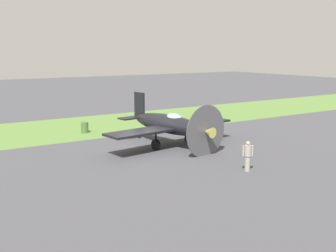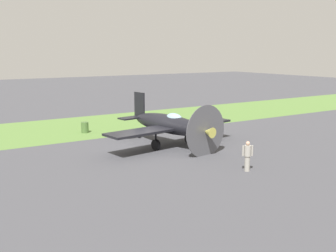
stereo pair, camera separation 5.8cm
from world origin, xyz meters
name	(u,v)px [view 1 (the left image)]	position (x,y,z in m)	size (l,w,h in m)	color
ground_plane	(141,151)	(0.00, 0.00, 0.00)	(160.00, 160.00, 0.00)	#424247
grass_verge	(82,127)	(0.00, -10.94, 0.00)	(120.00, 11.00, 0.01)	#567A38
airplane_lead	(170,124)	(-2.57, -0.38, 1.57)	(10.59, 8.42, 3.75)	black
ground_crew_chief	(248,155)	(-2.83, 7.33, 0.91)	(0.57, 0.38, 1.73)	#9E998E
fuel_drum	(85,127)	(0.77, -8.21, 0.45)	(0.60, 0.60, 0.90)	#476633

